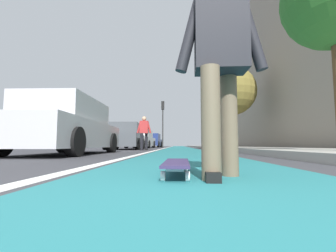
{
  "coord_description": "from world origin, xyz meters",
  "views": [
    {
      "loc": [
        -0.83,
        0.19,
        0.25
      ],
      "look_at": [
        11.72,
        0.73,
        1.31
      ],
      "focal_mm": 24.29,
      "sensor_mm": 36.0,
      "label": 1
    }
  ],
  "objects_px": {
    "street_tree_mid": "(231,91)",
    "parked_car_near": "(68,128)",
    "skateboard": "(177,164)",
    "pedestrian_distant": "(144,131)",
    "skater_person": "(220,57)",
    "traffic_light": "(163,116)",
    "parked_car_far": "(141,140)",
    "parked_car_mid": "(126,137)",
    "parked_car_end": "(152,141)"
  },
  "relations": [
    {
      "from": "skateboard",
      "to": "skater_person",
      "type": "xyz_separation_m",
      "value": [
        -0.15,
        -0.35,
        0.84
      ]
    },
    {
      "from": "parked_car_end",
      "to": "street_tree_mid",
      "type": "height_order",
      "value": "street_tree_mid"
    },
    {
      "from": "pedestrian_distant",
      "to": "street_tree_mid",
      "type": "bearing_deg",
      "value": -65.29
    },
    {
      "from": "traffic_light",
      "to": "street_tree_mid",
      "type": "distance_m",
      "value": 9.68
    },
    {
      "from": "skateboard",
      "to": "traffic_light",
      "type": "bearing_deg",
      "value": 4.09
    },
    {
      "from": "street_tree_mid",
      "to": "traffic_light",
      "type": "bearing_deg",
      "value": 27.87
    },
    {
      "from": "skater_person",
      "to": "parked_car_near",
      "type": "distance_m",
      "value": 5.46
    },
    {
      "from": "skater_person",
      "to": "parked_car_far",
      "type": "distance_m",
      "value": 17.24
    },
    {
      "from": "parked_car_mid",
      "to": "skater_person",
      "type": "bearing_deg",
      "value": -163.51
    },
    {
      "from": "parked_car_end",
      "to": "pedestrian_distant",
      "type": "distance_m",
      "value": 14.33
    },
    {
      "from": "traffic_light",
      "to": "pedestrian_distant",
      "type": "xyz_separation_m",
      "value": [
        -10.73,
        0.2,
        -2.13
      ]
    },
    {
      "from": "skater_person",
      "to": "parked_car_end",
      "type": "distance_m",
      "value": 23.59
    },
    {
      "from": "parked_car_end",
      "to": "pedestrian_distant",
      "type": "height_order",
      "value": "pedestrian_distant"
    },
    {
      "from": "parked_car_mid",
      "to": "parked_car_end",
      "type": "relative_size",
      "value": 0.97
    },
    {
      "from": "parked_car_near",
      "to": "parked_car_far",
      "type": "bearing_deg",
      "value": 0.15
    },
    {
      "from": "parked_car_far",
      "to": "pedestrian_distant",
      "type": "bearing_deg",
      "value": -169.64
    },
    {
      "from": "skater_person",
      "to": "parked_car_far",
      "type": "relative_size",
      "value": 0.36
    },
    {
      "from": "skater_person",
      "to": "parked_car_near",
      "type": "height_order",
      "value": "skater_person"
    },
    {
      "from": "skater_person",
      "to": "parked_car_far",
      "type": "xyz_separation_m",
      "value": [
        16.9,
        3.38,
        -0.24
      ]
    },
    {
      "from": "street_tree_mid",
      "to": "parked_car_near",
      "type": "bearing_deg",
      "value": 138.65
    },
    {
      "from": "skateboard",
      "to": "parked_car_end",
      "type": "distance_m",
      "value": 23.41
    },
    {
      "from": "parked_car_far",
      "to": "traffic_light",
      "type": "bearing_deg",
      "value": -29.07
    },
    {
      "from": "parked_car_mid",
      "to": "parked_car_end",
      "type": "bearing_deg",
      "value": -0.45
    },
    {
      "from": "parked_car_far",
      "to": "skater_person",
      "type": "bearing_deg",
      "value": -168.71
    },
    {
      "from": "parked_car_near",
      "to": "pedestrian_distant",
      "type": "xyz_separation_m",
      "value": [
        4.78,
        -1.39,
        0.22
      ]
    },
    {
      "from": "traffic_light",
      "to": "parked_car_end",
      "type": "bearing_deg",
      "value": 22.32
    },
    {
      "from": "parked_car_near",
      "to": "skateboard",
      "type": "bearing_deg",
      "value": -144.3
    },
    {
      "from": "parked_car_near",
      "to": "skater_person",
      "type": "bearing_deg",
      "value": -142.27
    },
    {
      "from": "parked_car_end",
      "to": "traffic_light",
      "type": "distance_m",
      "value": 4.49
    },
    {
      "from": "skater_person",
      "to": "pedestrian_distant",
      "type": "relative_size",
      "value": 1.01
    },
    {
      "from": "skateboard",
      "to": "parked_car_end",
      "type": "bearing_deg",
      "value": 7.03
    },
    {
      "from": "parked_car_mid",
      "to": "street_tree_mid",
      "type": "bearing_deg",
      "value": -89.0
    },
    {
      "from": "skateboard",
      "to": "pedestrian_distant",
      "type": "xyz_separation_m",
      "value": [
        8.94,
        1.6,
        0.84
      ]
    },
    {
      "from": "skater_person",
      "to": "parked_car_mid",
      "type": "height_order",
      "value": "skater_person"
    },
    {
      "from": "parked_car_mid",
      "to": "traffic_light",
      "type": "xyz_separation_m",
      "value": [
        8.66,
        -1.55,
        2.36
      ]
    },
    {
      "from": "parked_car_far",
      "to": "parked_car_end",
      "type": "bearing_deg",
      "value": -1.48
    },
    {
      "from": "skateboard",
      "to": "parked_car_far",
      "type": "relative_size",
      "value": 0.19
    },
    {
      "from": "skater_person",
      "to": "pedestrian_distant",
      "type": "xyz_separation_m",
      "value": [
        9.09,
        1.95,
        -0.01
      ]
    },
    {
      "from": "traffic_light",
      "to": "street_tree_mid",
      "type": "xyz_separation_m",
      "value": [
        -8.56,
        -4.52,
        0.27
      ]
    },
    {
      "from": "parked_car_mid",
      "to": "pedestrian_distant",
      "type": "distance_m",
      "value": 2.48
    },
    {
      "from": "parked_car_mid",
      "to": "parked_car_end",
      "type": "xyz_separation_m",
      "value": [
        12.21,
        -0.1,
        0.02
      ]
    },
    {
      "from": "skateboard",
      "to": "parked_car_far",
      "type": "xyz_separation_m",
      "value": [
        16.75,
        3.03,
        0.6
      ]
    },
    {
      "from": "parked_car_end",
      "to": "street_tree_mid",
      "type": "bearing_deg",
      "value": -153.71
    },
    {
      "from": "parked_car_mid",
      "to": "skateboard",
      "type": "bearing_deg",
      "value": -164.96
    },
    {
      "from": "parked_car_end",
      "to": "traffic_light",
      "type": "relative_size",
      "value": 0.95
    },
    {
      "from": "parked_car_end",
      "to": "pedestrian_distant",
      "type": "bearing_deg",
      "value": -174.95
    },
    {
      "from": "skater_person",
      "to": "parked_car_end",
      "type": "height_order",
      "value": "skater_person"
    },
    {
      "from": "parked_car_far",
      "to": "traffic_light",
      "type": "relative_size",
      "value": 1.02
    },
    {
      "from": "parked_car_mid",
      "to": "parked_car_far",
      "type": "relative_size",
      "value": 0.9
    },
    {
      "from": "pedestrian_distant",
      "to": "parked_car_far",
      "type": "bearing_deg",
      "value": 10.36
    }
  ]
}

